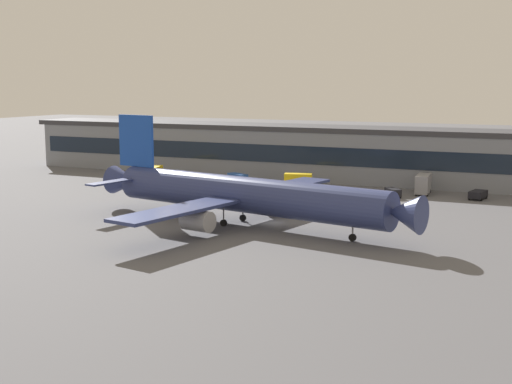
# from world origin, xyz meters

# --- Properties ---
(ground_plane) EXTENTS (600.00, 600.00, 0.00)m
(ground_plane) POSITION_xyz_m (0.00, 0.00, 0.00)
(ground_plane) COLOR #56565B
(terminal_building) EXTENTS (184.00, 14.89, 12.85)m
(terminal_building) POSITION_xyz_m (0.00, 54.43, 6.45)
(terminal_building) COLOR gray
(terminal_building) RESTS_ON ground_plane
(airliner) EXTENTS (61.34, 52.61, 17.47)m
(airliner) POSITION_xyz_m (-4.12, -3.59, 5.09)
(airliner) COLOR navy
(airliner) RESTS_ON ground_plane
(catering_truck) EXTENTS (3.11, 7.37, 4.15)m
(catering_truck) POSITION_xyz_m (16.86, 41.16, 2.29)
(catering_truck) COLOR gray
(catering_truck) RESTS_ON ground_plane
(stair_truck) EXTENTS (6.43, 4.00, 3.55)m
(stair_truck) POSITION_xyz_m (-9.24, 35.79, 1.98)
(stair_truck) COLOR yellow
(stair_truck) RESTS_ON ground_plane
(follow_me_car) EXTENTS (4.20, 4.64, 1.85)m
(follow_me_car) POSITION_xyz_m (12.04, 34.22, 1.09)
(follow_me_car) COLOR black
(follow_me_car) RESTS_ON ground_plane
(crew_van) EXTENTS (5.63, 4.33, 2.55)m
(crew_van) POSITION_xyz_m (-24.80, 36.94, 1.46)
(crew_van) COLOR #2651A5
(crew_van) RESTS_ON ground_plane
(fuel_truck) EXTENTS (4.62, 8.82, 3.35)m
(fuel_truck) POSITION_xyz_m (-46.04, 33.57, 1.88)
(fuel_truck) COLOR yellow
(fuel_truck) RESTS_ON ground_plane
(pushback_tractor) EXTENTS (3.44, 5.20, 1.75)m
(pushback_tractor) POSITION_xyz_m (28.24, 38.80, 1.05)
(pushback_tractor) COLOR black
(pushback_tractor) RESTS_ON ground_plane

